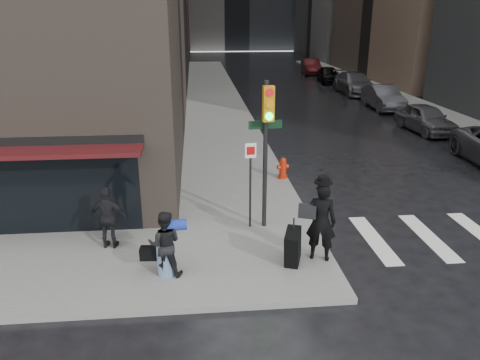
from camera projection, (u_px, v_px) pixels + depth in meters
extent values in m
plane|color=black|center=(255.00, 263.00, 11.90)|extent=(140.00, 140.00, 0.00)
cube|color=slate|center=(213.00, 93.00, 37.20)|extent=(4.00, 50.00, 0.15)
cube|color=slate|center=(377.00, 90.00, 38.41)|extent=(3.00, 50.00, 0.15)
cube|color=silver|center=(374.00, 239.00, 13.15)|extent=(0.50, 3.00, 0.01)
cube|color=silver|center=(428.00, 237.00, 13.29)|extent=(0.50, 3.00, 0.01)
imported|color=black|center=(321.00, 222.00, 11.49)|extent=(0.86, 0.71, 2.04)
cylinder|color=black|center=(324.00, 182.00, 11.14)|extent=(0.43, 0.43, 0.05)
cylinder|color=black|center=(324.00, 180.00, 11.12)|extent=(0.27, 0.27, 0.16)
cube|color=black|center=(307.00, 211.00, 11.41)|extent=(0.45, 0.27, 0.35)
cube|color=black|center=(293.00, 247.00, 11.37)|extent=(0.58, 0.86, 1.03)
cylinder|color=black|center=(294.00, 227.00, 11.19)|extent=(0.04, 0.04, 0.48)
imported|color=black|center=(165.00, 244.00, 10.82)|extent=(0.83, 0.67, 1.62)
cube|color=black|center=(150.00, 253.00, 11.08)|extent=(0.50, 0.29, 0.30)
cylinder|color=#1C319C|center=(176.00, 225.00, 10.79)|extent=(0.51, 0.31, 0.26)
imported|color=black|center=(108.00, 218.00, 12.13)|extent=(1.04, 0.57, 1.68)
cylinder|color=black|center=(265.00, 157.00, 12.98)|extent=(0.13, 0.13, 4.19)
cube|color=#CA840D|center=(268.00, 104.00, 12.25)|extent=(0.31, 0.22, 0.94)
cylinder|color=red|center=(270.00, 92.00, 12.05)|extent=(0.21, 0.07, 0.21)
cylinder|color=orange|center=(269.00, 104.00, 12.16)|extent=(0.21, 0.07, 0.21)
cylinder|color=#19E533|center=(269.00, 116.00, 12.26)|extent=(0.21, 0.07, 0.21)
cylinder|color=black|center=(250.00, 186.00, 13.18)|extent=(0.06, 0.06, 2.51)
cube|color=white|center=(251.00, 151.00, 12.80)|extent=(0.31, 0.05, 0.42)
cube|color=black|center=(265.00, 125.00, 12.75)|extent=(0.94, 0.13, 0.23)
cylinder|color=#B0210A|center=(283.00, 176.00, 17.62)|extent=(0.35, 0.35, 0.11)
cylinder|color=#B0210A|center=(283.00, 170.00, 17.53)|extent=(0.26, 0.26, 0.65)
sphere|color=#B0210A|center=(283.00, 161.00, 17.41)|extent=(0.24, 0.24, 0.24)
cylinder|color=#B0210A|center=(283.00, 167.00, 17.49)|extent=(0.46, 0.25, 0.15)
imported|color=#4C4B50|center=(426.00, 118.00, 24.93)|extent=(2.06, 4.43, 1.47)
imported|color=#3F3F44|center=(383.00, 97.00, 30.96)|extent=(1.79, 4.73, 1.54)
imported|color=#46464B|center=(354.00, 83.00, 36.98)|extent=(2.32, 5.66, 1.64)
imported|color=black|center=(329.00, 74.00, 43.00)|extent=(2.09, 4.41, 1.46)
imported|color=#3A0B0D|center=(311.00, 67.00, 49.00)|extent=(2.07, 4.86, 1.56)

